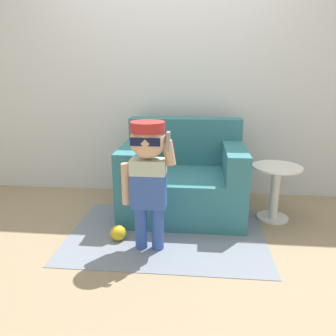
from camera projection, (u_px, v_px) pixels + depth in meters
The scene contains 7 objects.
ground_plane at pixel (165, 213), 3.11m from camera, with size 10.00×10.00×0.00m, color #998466.
wall_back at pixel (171, 70), 3.34m from camera, with size 10.00×0.05×2.60m.
armchair at pixel (183, 179), 3.08m from camera, with size 1.09×0.86×0.85m.
person_child at pixel (148, 167), 2.30m from camera, with size 0.39×0.29×0.96m.
side_table at pixel (275, 187), 2.90m from camera, with size 0.43×0.43×0.50m.
rug at pixel (167, 234), 2.70m from camera, with size 1.59×1.13×0.01m.
toy_ball at pixel (118, 233), 2.59m from camera, with size 0.12×0.12×0.12m.
Camera 1 is at (0.31, -2.84, 1.29)m, focal length 35.00 mm.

